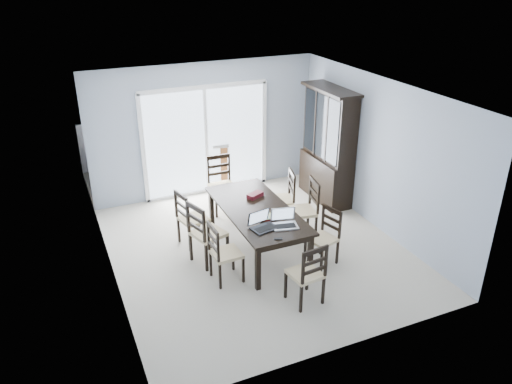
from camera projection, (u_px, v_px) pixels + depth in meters
floor at (257, 249)px, 8.15m from camera, size 5.00×5.00×0.00m
ceiling at (257, 92)px, 7.05m from camera, size 5.00×5.00×0.00m
back_wall at (205, 130)px, 9.68m from camera, size 4.50×0.02×2.60m
wall_left at (106, 202)px, 6.78m from camera, size 0.02×5.00×2.60m
wall_right at (379, 155)px, 8.41m from camera, size 0.02×5.00×2.60m
balcony at (194, 175)px, 11.08m from camera, size 4.50×2.00×0.10m
railing at (180, 136)px, 11.65m from camera, size 4.50×0.06×1.10m
dining_table at (257, 213)px, 7.86m from camera, size 1.00×2.20×0.75m
china_hutch at (328, 147)px, 9.47m from camera, size 0.50×1.38×2.20m
sliding_door at (206, 140)px, 9.75m from camera, size 2.52×0.05×2.18m
chair_left_near at (220, 247)px, 7.12m from camera, size 0.43×0.42×1.07m
chair_left_mid at (203, 227)px, 7.51m from camera, size 0.58×0.57×1.20m
chair_left_far at (188, 213)px, 8.03m from camera, size 0.51×0.50×1.12m
chair_right_near at (326, 230)px, 7.61m from camera, size 0.49×0.48×1.03m
chair_right_mid at (307, 203)px, 8.29m from camera, size 0.53×0.52×1.18m
chair_right_far at (285, 192)px, 8.70m from camera, size 0.54×0.53×1.15m
chair_end_near at (309, 269)px, 6.61m from camera, size 0.45×0.47×1.09m
chair_end_far at (221, 178)px, 9.22m from camera, size 0.46×0.47×1.20m
laptop_dark at (264, 225)px, 7.21m from camera, size 0.41×0.32×0.25m
laptop_silver at (285, 223)px, 7.27m from camera, size 0.41×0.33×0.25m
book_stack at (267, 217)px, 7.52m from camera, size 0.29×0.24×0.04m
cell_phone at (278, 239)px, 6.97m from camera, size 0.13×0.09×0.01m
game_box at (255, 195)px, 8.19m from camera, size 0.31×0.24×0.07m
hot_tub at (180, 157)px, 10.64m from camera, size 2.09×1.93×0.95m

